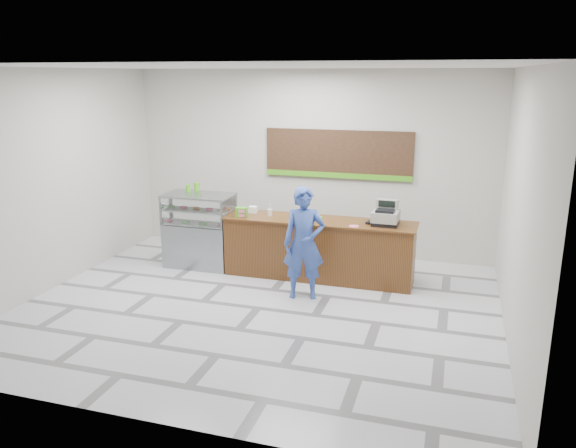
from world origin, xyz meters
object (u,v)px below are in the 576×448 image
(serving_tray, at_px, (311,218))
(sales_counter, at_px, (319,249))
(display_case, at_px, (200,230))
(cash_register, at_px, (386,216))
(customer, at_px, (304,243))

(serving_tray, bearing_deg, sales_counter, -16.00)
(display_case, relative_size, cash_register, 2.93)
(cash_register, distance_m, serving_tray, 1.27)
(customer, bearing_deg, serving_tray, 83.92)
(sales_counter, distance_m, serving_tray, 0.55)
(sales_counter, xyz_separation_m, display_case, (-2.22, -0.00, 0.16))
(serving_tray, height_order, customer, customer)
(display_case, height_order, cash_register, cash_register)
(sales_counter, height_order, cash_register, cash_register)
(cash_register, bearing_deg, customer, -138.12)
(sales_counter, xyz_separation_m, cash_register, (1.11, 0.01, 0.66))
(serving_tray, distance_m, customer, 0.98)
(sales_counter, distance_m, cash_register, 1.29)
(display_case, distance_m, cash_register, 3.37)
(display_case, relative_size, customer, 0.76)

